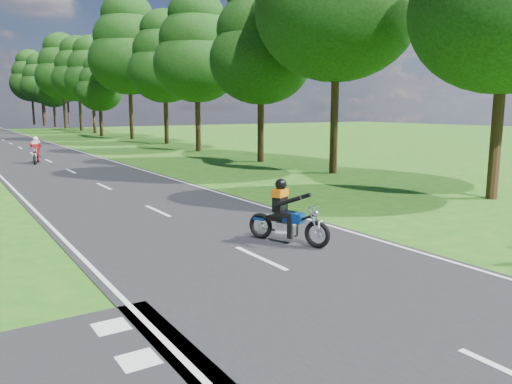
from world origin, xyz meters
TOP-DOWN VIEW (x-y plane):
  - ground at (0.00, 0.00)m, footprint 160.00×160.00m
  - main_road at (0.00, 50.00)m, footprint 7.00×140.00m
  - road_markings at (-0.14, 48.13)m, footprint 7.40×140.00m
  - treeline at (1.43, 60.06)m, footprint 40.00×115.35m
  - rider_near_blue at (1.25, 2.68)m, footprint 1.35×1.99m
  - rider_far_red at (-0.84, 25.04)m, footprint 1.12×1.99m

SIDE VIEW (x-z plane):
  - ground at x=0.00m, z-range 0.00..0.00m
  - main_road at x=0.00m, z-range 0.00..0.02m
  - road_markings at x=-0.14m, z-range 0.02..0.03m
  - rider_far_red at x=-0.84m, z-range 0.02..1.60m
  - rider_near_blue at x=1.25m, z-range 0.02..1.60m
  - treeline at x=1.43m, z-range 0.86..15.65m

